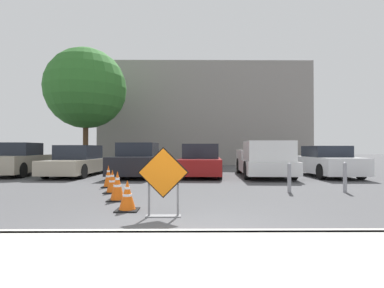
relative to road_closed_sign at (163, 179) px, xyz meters
name	(u,v)px	position (x,y,z in m)	size (l,w,h in m)	color
ground_plane	(187,176)	(0.39, 8.55, -0.72)	(96.00, 96.00, 0.00)	#4C4C4F
sidewalk_strip	(178,281)	(0.39, -2.90, -0.65)	(22.36, 2.90, 0.14)	#ADAAA3
curb_lip	(182,236)	(0.39, -1.45, -0.65)	(22.36, 0.20, 0.14)	#ADAAA3
road_closed_sign	(163,179)	(0.00, 0.00, 0.00)	(0.97, 0.20, 1.34)	black
traffic_cone_nearest	(127,196)	(-0.80, 0.59, -0.41)	(0.47, 0.47, 0.65)	black
traffic_cone_second	(117,186)	(-1.30, 1.78, -0.36)	(0.46, 0.46, 0.74)	black
traffic_cone_third	(112,182)	(-1.76, 3.09, -0.39)	(0.45, 0.45, 0.68)	black
traffic_cone_fourth	(108,177)	(-2.22, 4.34, -0.36)	(0.41, 0.41, 0.74)	black
parked_car_nearest	(18,160)	(-7.72, 8.71, 0.00)	(1.97, 4.19, 1.57)	#A39984
parked_car_second	(78,162)	(-4.80, 8.59, -0.06)	(2.00, 4.68, 1.45)	#A39984
parked_car_third	(138,161)	(-1.89, 8.20, -0.01)	(2.07, 4.27, 1.56)	black
parked_car_fourth	(201,162)	(1.02, 8.18, -0.04)	(2.08, 4.15, 1.50)	maroon
pickup_truck	(265,161)	(3.91, 7.85, 0.01)	(2.36, 5.25, 1.61)	silver
parked_car_fifth	(327,162)	(6.85, 8.06, -0.06)	(1.87, 4.21, 1.41)	silver
bollard_nearest	(289,177)	(3.46, 3.12, -0.26)	(0.12, 0.12, 0.87)	gray
bollard_second	(345,176)	(5.11, 3.12, -0.25)	(0.12, 0.12, 0.89)	gray
building_facade_backdrop	(204,116)	(1.74, 19.65, 3.32)	(16.66, 5.00, 8.08)	gray
street_tree_behind_lot	(86,89)	(-5.93, 12.84, 4.29)	(4.95, 4.95, 7.49)	#513823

